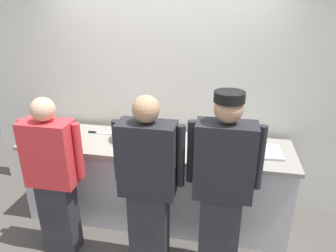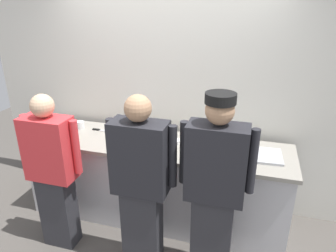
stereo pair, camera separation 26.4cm
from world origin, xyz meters
name	(u,v)px [view 2 (the right image)]	position (x,y,z in m)	size (l,w,h in m)	color
ground_plane	(145,237)	(0.00, 0.00, 0.00)	(9.00, 9.00, 0.00)	#514C47
wall_back	(168,95)	(0.00, 0.88, 1.31)	(4.47, 0.10, 2.63)	silver
prep_counter	(156,180)	(0.00, 0.39, 0.47)	(2.85, 0.73, 0.93)	silver
chef_near_left	(53,171)	(-0.80, -0.28, 0.84)	(0.59, 0.24, 1.59)	#2D2D33
chef_center	(141,183)	(0.10, -0.32, 0.88)	(0.61, 0.24, 1.67)	#2D2D33
chef_far_right	(215,187)	(0.72, -0.25, 0.92)	(0.62, 0.24, 1.71)	#2D2D33
plate_stack_front	(205,142)	(0.52, 0.45, 0.98)	(0.25, 0.25, 0.10)	white
mixing_bowl_steel	(131,134)	(-0.29, 0.44, 0.98)	(0.39, 0.39, 0.10)	#B7BABF
sheet_tray	(254,154)	(1.01, 0.38, 0.94)	(0.53, 0.34, 0.02)	#B7BABF
squeeze_bottle_primary	(69,131)	(-0.93, 0.22, 1.02)	(0.06, 0.06, 0.19)	#E5E066
ramekin_red_sauce	(176,141)	(0.22, 0.45, 0.95)	(0.11, 0.11, 0.04)	white
ramekin_green_sauce	(145,147)	(-0.05, 0.20, 0.96)	(0.10, 0.10, 0.05)	white
deli_cup	(80,125)	(-0.97, 0.52, 0.97)	(0.09, 0.09, 0.09)	white
chefs_knife	(102,130)	(-0.70, 0.52, 0.94)	(0.28, 0.03, 0.02)	#B7BABF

